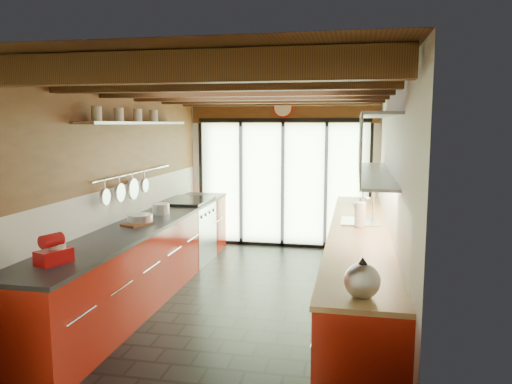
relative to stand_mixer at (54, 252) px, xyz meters
The scene contains 18 objects.
ground 2.52m from the stand_mixer, 56.62° to the left, with size 5.50×5.50×0.00m, color black.
room_shell 2.39m from the stand_mixer, 56.62° to the left, with size 5.50×5.50×5.50m.
ceiling_beams 3.00m from the stand_mixer, 61.15° to the left, with size 3.14×5.06×4.90m.
glass_door 4.83m from the stand_mixer, 74.63° to the left, with size 2.95×0.10×2.90m.
left_counter 2.01m from the stand_mixer, 90.15° to the left, with size 0.68×5.00×0.92m.
range_stove 3.42m from the stand_mixer, 90.08° to the left, with size 0.66×0.90×0.97m.
right_counter 3.24m from the stand_mixer, 37.17° to the left, with size 0.68×5.00×0.92m.
sink_assembly 3.46m from the stand_mixer, 42.30° to the left, with size 0.45×0.52×0.43m.
upper_cabinets_right 3.60m from the stand_mixer, 39.52° to the left, with size 0.34×3.00×3.00m.
left_wall_fixtures 2.25m from the stand_mixer, 95.40° to the left, with size 0.28×2.60×0.96m.
stand_mixer is the anchor object (origin of this frame).
pot_large 2.36m from the stand_mixer, 90.00° to the left, with size 0.22×0.22×0.14m, color silver.
pot_small 1.71m from the stand_mixer, 90.00° to the left, with size 0.29×0.29×0.11m, color silver.
cutting_board 1.63m from the stand_mixer, 90.00° to the left, with size 0.23×0.32×0.03m, color brown.
kettle 2.56m from the stand_mixer, ahead, with size 0.26×0.31×0.29m.
paper_towel 3.26m from the stand_mixer, 38.72° to the left, with size 0.15×0.15×0.34m.
soap_bottle 3.28m from the stand_mixer, 39.28° to the left, with size 0.09×0.09×0.20m, color silver.
bowl 4.32m from the stand_mixer, 53.96° to the left, with size 0.19×0.19×0.05m, color silver.
Camera 1 is at (1.21, -5.60, 2.10)m, focal length 35.00 mm.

